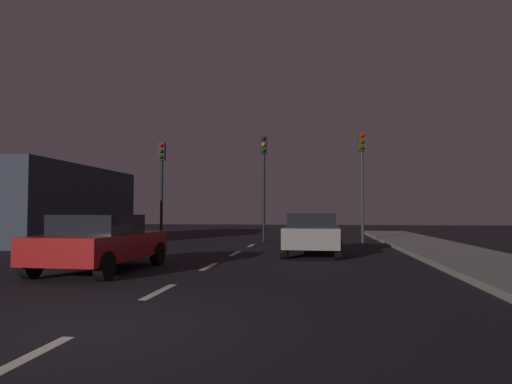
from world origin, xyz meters
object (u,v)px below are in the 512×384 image
object	(u,v)px
traffic_signal_right	(362,166)
car_stopped_ahead	(312,233)
traffic_signal_left	(162,172)
traffic_signal_center	(264,168)
car_adjacent_lane	(101,242)

from	to	relation	value
traffic_signal_right	car_stopped_ahead	size ratio (longest dim) A/B	1.34
traffic_signal_left	traffic_signal_center	world-z (taller)	traffic_signal_center
traffic_signal_center	traffic_signal_right	distance (m)	4.79
traffic_signal_right	car_stopped_ahead	xyz separation A→B (m)	(-2.33, -6.34, -2.96)
car_stopped_ahead	traffic_signal_center	bearing A→B (deg)	111.17
car_adjacent_lane	traffic_signal_center	bearing A→B (deg)	76.49
traffic_signal_center	car_adjacent_lane	bearing A→B (deg)	-103.51
traffic_signal_center	car_adjacent_lane	xyz separation A→B (m)	(-2.72, -11.30, -2.95)
traffic_signal_center	car_stopped_ahead	xyz separation A→B (m)	(2.45, -6.34, -2.94)
traffic_signal_left	car_stopped_ahead	xyz separation A→B (m)	(7.75, -6.34, -2.79)
traffic_signal_center	car_stopped_ahead	distance (m)	7.40
traffic_signal_left	car_adjacent_lane	distance (m)	11.93
car_adjacent_lane	traffic_signal_left	bearing A→B (deg)	102.86
car_stopped_ahead	car_adjacent_lane	world-z (taller)	car_stopped_ahead
traffic_signal_left	car_stopped_ahead	bearing A→B (deg)	-39.27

